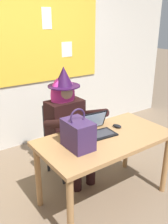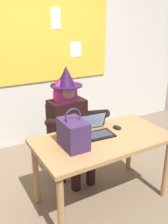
{
  "view_description": "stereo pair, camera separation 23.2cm",
  "coord_description": "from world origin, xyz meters",
  "px_view_note": "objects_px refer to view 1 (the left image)",
  "views": [
    {
      "loc": [
        -1.33,
        -1.63,
        1.84
      ],
      "look_at": [
        0.06,
        0.38,
        0.91
      ],
      "focal_mm": 39.72,
      "sensor_mm": 36.0,
      "label": 1
    },
    {
      "loc": [
        -1.13,
        -1.76,
        1.84
      ],
      "look_at": [
        0.06,
        0.38,
        0.91
      ],
      "focal_mm": 39.72,
      "sensor_mm": 36.0,
      "label": 2
    }
  ],
  "objects_px": {
    "laptop": "(96,129)",
    "computer_mouse": "(117,126)",
    "chair_at_desk": "(62,135)",
    "desk_main": "(105,145)",
    "person_costumed": "(68,118)",
    "handbag": "(78,134)"
  },
  "relations": [
    {
      "from": "desk_main",
      "to": "laptop",
      "type": "distance_m",
      "value": 0.19
    },
    {
      "from": "desk_main",
      "to": "person_costumed",
      "type": "bearing_deg",
      "value": 97.38
    },
    {
      "from": "desk_main",
      "to": "person_costumed",
      "type": "relative_size",
      "value": 1.01
    },
    {
      "from": "chair_at_desk",
      "to": "handbag",
      "type": "bearing_deg",
      "value": -23.68
    },
    {
      "from": "laptop",
      "to": "computer_mouse",
      "type": "distance_m",
      "value": 0.27
    },
    {
      "from": "desk_main",
      "to": "computer_mouse",
      "type": "relative_size",
      "value": 13.12
    },
    {
      "from": "chair_at_desk",
      "to": "person_costumed",
      "type": "relative_size",
      "value": 0.65
    },
    {
      "from": "person_costumed",
      "to": "handbag",
      "type": "relative_size",
      "value": 3.56
    },
    {
      "from": "chair_at_desk",
      "to": "laptop",
      "type": "distance_m",
      "value": 0.67
    },
    {
      "from": "person_costumed",
      "to": "computer_mouse",
      "type": "height_order",
      "value": "person_costumed"
    },
    {
      "from": "desk_main",
      "to": "handbag",
      "type": "distance_m",
      "value": 0.41
    },
    {
      "from": "handbag",
      "to": "computer_mouse",
      "type": "bearing_deg",
      "value": 12.06
    },
    {
      "from": "laptop",
      "to": "desk_main",
      "type": "bearing_deg",
      "value": -73.58
    },
    {
      "from": "person_costumed",
      "to": "chair_at_desk",
      "type": "bearing_deg",
      "value": -177.79
    },
    {
      "from": "chair_at_desk",
      "to": "laptop",
      "type": "xyz_separation_m",
      "value": [
        0.06,
        -0.6,
        0.29
      ]
    },
    {
      "from": "desk_main",
      "to": "chair_at_desk",
      "type": "distance_m",
      "value": 0.74
    },
    {
      "from": "desk_main",
      "to": "computer_mouse",
      "type": "height_order",
      "value": "computer_mouse"
    },
    {
      "from": "chair_at_desk",
      "to": "desk_main",
      "type": "bearing_deg",
      "value": 2.11
    },
    {
      "from": "chair_at_desk",
      "to": "laptop",
      "type": "height_order",
      "value": "laptop"
    },
    {
      "from": "person_costumed",
      "to": "handbag",
      "type": "distance_m",
      "value": 0.68
    },
    {
      "from": "laptop",
      "to": "computer_mouse",
      "type": "relative_size",
      "value": 3.44
    },
    {
      "from": "chair_at_desk",
      "to": "handbag",
      "type": "xyz_separation_m",
      "value": [
        -0.25,
        -0.74,
        0.38
      ]
    }
  ]
}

